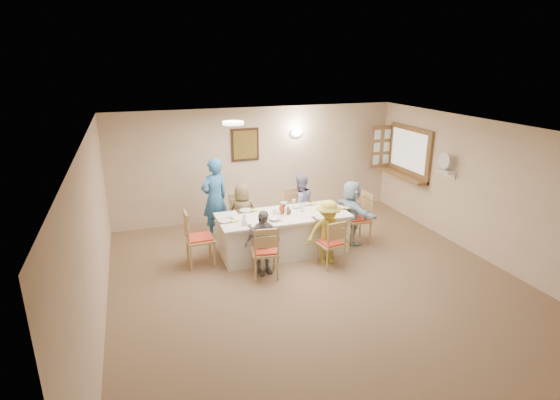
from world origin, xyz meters
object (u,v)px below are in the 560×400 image
object	(u,v)px
chair_back_right	(297,212)
chair_back_left	(241,218)
diner_back_right	(300,205)
chair_right_end	(357,218)
dining_table	(283,233)
diner_right_end	(351,212)
serving_hatch	(409,152)
caregiver	(215,199)
chair_front_left	(265,250)
diner_front_left	(263,242)
chair_left_end	(200,238)
desk_fan	(446,164)
condiment_ketchup	(281,209)
diner_front_right	(328,232)
chair_front_right	(331,242)
diner_back_left	(243,214)

from	to	relation	value
chair_back_right	chair_back_left	bearing A→B (deg)	-179.87
diner_back_right	chair_right_end	bearing A→B (deg)	134.16
dining_table	diner_right_end	distance (m)	1.44
serving_hatch	caregiver	xyz separation A→B (m)	(-4.40, 0.16, -0.67)
chair_front_left	diner_front_left	xyz separation A→B (m)	(0.00, 0.12, 0.10)
chair_left_end	desk_fan	bearing A→B (deg)	-95.16
condiment_ketchup	diner_front_right	bearing A→B (deg)	-47.65
serving_hatch	desk_fan	world-z (taller)	serving_hatch
dining_table	chair_right_end	distance (m)	1.55
chair_left_end	chair_right_end	xyz separation A→B (m)	(3.10, 0.00, -0.01)
chair_front_left	diner_front_left	size ratio (longest dim) A/B	0.83
diner_front_right	chair_left_end	bearing A→B (deg)	172.82
dining_table	chair_back_right	bearing A→B (deg)	53.13
chair_front_right	diner_front_right	xyz separation A→B (m)	(0.00, 0.12, 0.14)
chair_left_end	diner_back_left	bearing A→B (deg)	-55.27
dining_table	chair_front_right	distance (m)	1.00
chair_front_right	diner_back_left	size ratio (longest dim) A/B	0.72
desk_fan	diner_front_right	world-z (taller)	desk_fan
chair_front_left	diner_front_right	distance (m)	1.21
dining_table	chair_front_left	world-z (taller)	chair_front_left
desk_fan	dining_table	bearing A→B (deg)	173.66
chair_left_end	condiment_ketchup	size ratio (longest dim) A/B	4.82
chair_back_right	chair_right_end	distance (m)	1.24
diner_back_right	condiment_ketchup	xyz separation A→B (m)	(-0.63, -0.66, 0.21)
chair_front_right	chair_left_end	world-z (taller)	chair_left_end
chair_front_right	diner_right_end	bearing A→B (deg)	-143.99
desk_fan	condiment_ketchup	distance (m)	3.36
diner_front_right	caregiver	distance (m)	2.48
diner_front_right	chair_back_left	bearing A→B (deg)	139.41
serving_hatch	dining_table	bearing A→B (deg)	-163.51
serving_hatch	diner_front_left	distance (m)	4.39
chair_front_left	chair_right_end	size ratio (longest dim) A/B	0.93
diner_back_left	condiment_ketchup	bearing A→B (deg)	139.34
chair_back_right	diner_right_end	bearing A→B (deg)	-44.16
dining_table	diner_back_left	bearing A→B (deg)	131.42
serving_hatch	chair_front_right	bearing A→B (deg)	-146.90
diner_back_left	diner_front_left	xyz separation A→B (m)	(0.00, -1.36, -0.04)
diner_front_right	condiment_ketchup	xyz separation A→B (m)	(-0.63, 0.70, 0.28)
condiment_ketchup	chair_back_right	bearing A→B (deg)	50.97
chair_back_right	diner_front_right	distance (m)	1.48
chair_right_end	chair_front_right	bearing A→B (deg)	-50.16
serving_hatch	diner_front_right	xyz separation A→B (m)	(-2.75, -1.67, -0.91)
chair_right_end	diner_front_right	bearing A→B (deg)	-54.67
chair_back_left	condiment_ketchup	world-z (taller)	condiment_ketchup
chair_back_left	chair_front_left	distance (m)	1.60
diner_back_left	diner_front_right	xyz separation A→B (m)	(1.20, -1.36, -0.03)
chair_right_end	condiment_ketchup	size ratio (longest dim) A/B	4.77
diner_front_left	diner_right_end	bearing A→B (deg)	6.75
chair_front_right	caregiver	world-z (taller)	caregiver
chair_back_left	caregiver	bearing A→B (deg)	144.34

